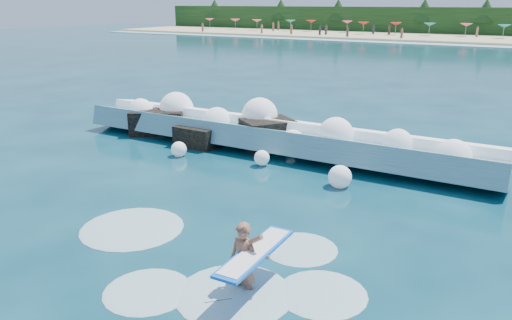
# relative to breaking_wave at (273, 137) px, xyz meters

# --- Properties ---
(ground) EXTENTS (200.00, 200.00, 0.00)m
(ground) POSITION_rel_breaking_wave_xyz_m (0.56, -6.91, -0.55)
(ground) COLOR #072F3E
(ground) RESTS_ON ground
(beach) EXTENTS (140.00, 20.00, 0.40)m
(beach) POSITION_rel_breaking_wave_xyz_m (0.56, 71.09, -0.35)
(beach) COLOR tan
(beach) RESTS_ON ground
(wet_band) EXTENTS (140.00, 5.00, 0.08)m
(wet_band) POSITION_rel_breaking_wave_xyz_m (0.56, 60.09, -0.51)
(wet_band) COLOR silver
(wet_band) RESTS_ON ground
(treeline) EXTENTS (140.00, 4.00, 5.00)m
(treeline) POSITION_rel_breaking_wave_xyz_m (0.56, 81.09, 1.95)
(treeline) COLOR black
(treeline) RESTS_ON ground
(breaking_wave) EXTENTS (18.14, 2.82, 1.56)m
(breaking_wave) POSITION_rel_breaking_wave_xyz_m (0.00, 0.00, 0.00)
(breaking_wave) COLOR teal
(breaking_wave) RESTS_ON ground
(rock_cluster) EXTENTS (8.48, 3.24, 1.43)m
(rock_cluster) POSITION_rel_breaking_wave_xyz_m (-3.40, -0.29, -0.09)
(rock_cluster) COLOR black
(rock_cluster) RESTS_ON ground
(surfer_with_board) EXTENTS (0.96, 2.99, 1.87)m
(surfer_with_board) POSITION_rel_breaking_wave_xyz_m (4.65, -9.77, 0.14)
(surfer_with_board) COLOR brown
(surfer_with_board) RESTS_ON ground
(wave_spray) EXTENTS (15.36, 4.63, 2.05)m
(wave_spray) POSITION_rel_breaking_wave_xyz_m (-0.70, -0.06, 0.43)
(wave_spray) COLOR white
(wave_spray) RESTS_ON ground
(surf_foam) EXTENTS (9.56, 5.33, 0.14)m
(surf_foam) POSITION_rel_breaking_wave_xyz_m (3.25, -9.34, -0.55)
(surf_foam) COLOR silver
(surf_foam) RESTS_ON ground
(beach_umbrellas) EXTENTS (112.60, 6.24, 0.50)m
(beach_umbrellas) POSITION_rel_breaking_wave_xyz_m (0.25, 72.97, 1.70)
(beach_umbrellas) COLOR #EE4672
(beach_umbrellas) RESTS_ON ground
(beachgoers) EXTENTS (102.26, 13.09, 1.94)m
(beachgoers) POSITION_rel_breaking_wave_xyz_m (-2.14, 69.09, 0.56)
(beachgoers) COLOR #3F332D
(beachgoers) RESTS_ON ground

